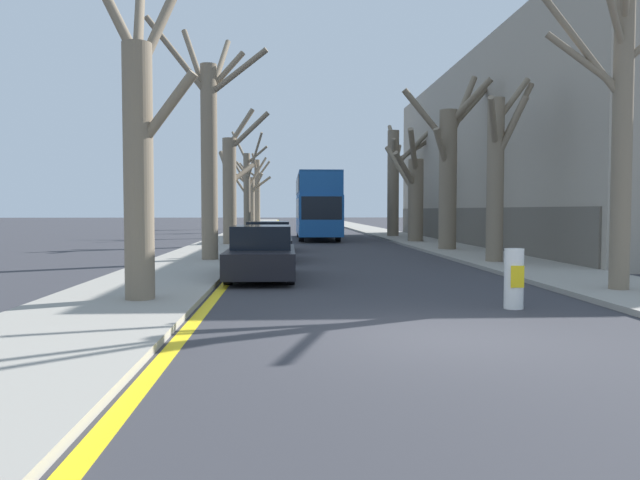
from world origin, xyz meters
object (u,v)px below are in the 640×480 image
(parked_car_2, at_px, (272,237))
(street_tree_left_3, at_px, (247,187))
(street_tree_right_2, at_px, (449,166))
(street_tree_right_3, at_px, (414,194))
(parked_car_1, at_px, (268,242))
(street_tree_right_4, at_px, (395,178))
(street_tree_left_1, at_px, (209,144))
(street_tree_left_2, at_px, (231,185))
(street_tree_right_0, at_px, (621,113))
(street_tree_right_1, at_px, (497,169))
(parked_car_0, at_px, (262,254))
(traffic_bollard, at_px, (514,279))
(street_tree_left_0, at_px, (140,144))
(double_decker_bus, at_px, (317,203))
(street_tree_left_4, at_px, (250,199))
(street_tree_left_5, at_px, (257,190))

(parked_car_2, bearing_deg, street_tree_left_3, 98.07)
(street_tree_right_2, relative_size, street_tree_right_3, 1.27)
(street_tree_left_3, bearing_deg, parked_car_1, -84.16)
(street_tree_right_4, bearing_deg, street_tree_left_1, -117.10)
(street_tree_left_2, xyz_separation_m, street_tree_right_0, (10.34, -19.60, 0.82))
(street_tree_right_1, height_order, parked_car_1, street_tree_right_1)
(street_tree_right_3, relative_size, parked_car_0, 1.40)
(street_tree_left_2, xyz_separation_m, traffic_bollard, (7.30, -21.42, -2.65))
(street_tree_left_0, height_order, parked_car_1, street_tree_left_0)
(street_tree_left_1, relative_size, parked_car_2, 2.19)
(street_tree_left_3, bearing_deg, street_tree_left_2, -91.03)
(street_tree_right_3, height_order, traffic_bollard, street_tree_right_3)
(street_tree_right_2, height_order, double_decker_bus, street_tree_right_2)
(street_tree_left_0, relative_size, street_tree_right_0, 0.90)
(double_decker_bus, relative_size, parked_car_2, 2.82)
(street_tree_left_4, bearing_deg, street_tree_left_0, -89.74)
(street_tree_right_2, bearing_deg, street_tree_left_0, -123.69)
(street_tree_left_4, bearing_deg, street_tree_right_3, -59.69)
(parked_car_2, bearing_deg, street_tree_right_4, 59.18)
(double_decker_bus, distance_m, parked_car_1, 17.58)
(street_tree_left_3, relative_size, street_tree_right_2, 0.93)
(street_tree_right_0, relative_size, street_tree_right_3, 1.31)
(street_tree_right_4, bearing_deg, street_tree_left_2, -136.94)
(street_tree_left_2, relative_size, street_tree_right_3, 1.15)
(street_tree_left_5, distance_m, double_decker_bus, 23.32)
(street_tree_left_2, xyz_separation_m, street_tree_right_4, (10.39, 9.71, 0.88))
(street_tree_right_3, distance_m, street_tree_right_4, 7.49)
(street_tree_right_4, distance_m, parked_car_2, 16.32)
(street_tree_left_5, bearing_deg, double_decker_bus, -77.48)
(street_tree_left_0, height_order, street_tree_right_3, street_tree_left_0)
(street_tree_left_0, xyz_separation_m, street_tree_left_5, (-0.13, 50.92, 0.72))
(street_tree_right_4, distance_m, parked_car_0, 27.04)
(street_tree_left_5, distance_m, traffic_bollard, 52.53)
(street_tree_left_4, height_order, street_tree_right_1, street_tree_right_1)
(street_tree_left_0, relative_size, traffic_bollard, 6.52)
(street_tree_left_1, distance_m, traffic_bollard, 13.69)
(street_tree_left_1, bearing_deg, parked_car_1, 21.67)
(street_tree_left_4, height_order, parked_car_1, street_tree_left_4)
(street_tree_left_5, height_order, street_tree_right_0, street_tree_right_0)
(street_tree_right_4, bearing_deg, parked_car_1, -113.02)
(street_tree_right_2, height_order, traffic_bollard, street_tree_right_2)
(parked_car_0, relative_size, traffic_bollard, 3.90)
(parked_car_0, bearing_deg, street_tree_left_3, 94.44)
(street_tree_left_1, relative_size, parked_car_0, 1.90)
(street_tree_right_0, relative_size, parked_car_0, 1.85)
(street_tree_left_5, height_order, street_tree_right_2, street_tree_right_2)
(parked_car_2, bearing_deg, street_tree_right_2, -6.09)
(street_tree_right_1, distance_m, double_decker_bus, 20.28)
(street_tree_right_2, bearing_deg, street_tree_right_0, -90.13)
(street_tree_left_2, distance_m, street_tree_left_3, 10.38)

